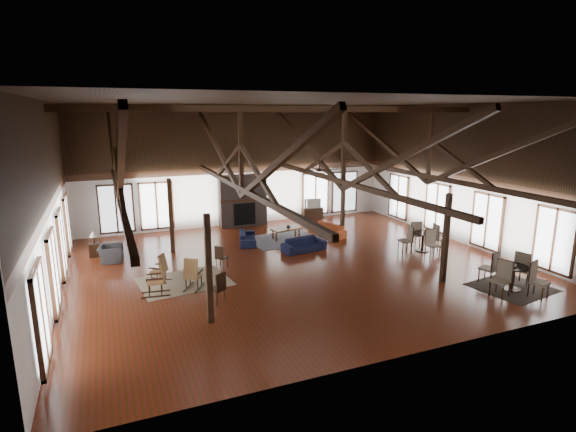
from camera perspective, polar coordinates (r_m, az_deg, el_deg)
name	(u,v)px	position (r m, az deg, el deg)	size (l,w,h in m)	color
floor	(294,265)	(17.09, 0.82, -6.22)	(16.00, 16.00, 0.00)	maroon
ceiling	(295,102)	(16.15, 0.89, 14.33)	(16.00, 14.00, 0.02)	black
wall_back	(240,166)	(22.89, -6.11, 6.33)	(16.00, 0.02, 6.00)	white
wall_front	(418,233)	(10.43, 16.20, -2.09)	(16.00, 0.02, 6.00)	white
wall_left	(48,203)	(15.15, -28.19, 1.47)	(0.02, 14.00, 6.00)	white
wall_right	(465,175)	(20.82, 21.61, 4.84)	(0.02, 14.00, 6.00)	white
roof_truss	(295,158)	(16.22, 0.86, 7.35)	(15.60, 14.07, 3.14)	#321D0D
post_grid	(295,226)	(16.65, 0.83, -1.26)	(8.16, 7.16, 3.05)	#321D0D
fireplace	(243,200)	(22.84, -5.78, 1.98)	(2.50, 0.69, 2.60)	brown
ceiling_fan	(320,169)	(15.56, 4.02, 5.98)	(1.60, 1.60, 0.75)	black
sofa_navy_front	(304,245)	(18.70, 2.03, -3.65)	(1.85, 0.72, 0.54)	#131734
sofa_navy_left	(248,238)	(19.88, -5.15, -2.74)	(0.68, 1.74, 0.51)	#151B39
sofa_orange	(327,230)	(21.08, 4.96, -1.77)	(0.73, 1.86, 0.54)	#AD4721
coffee_table	(286,229)	(20.38, -0.25, -1.72)	(1.44, 0.94, 0.51)	brown
vase	(288,226)	(20.33, 0.05, -1.31)	(0.19, 0.19, 0.19)	#B2B2B2
armchair	(111,253)	(18.72, -21.58, -4.44)	(0.83, 0.95, 0.62)	#2A2A2C
side_table_lamp	(94,247)	(19.55, -23.38, -3.61)	(0.41, 0.41, 1.05)	black
rocking_chair_a	(161,269)	(15.91, -15.88, -6.46)	(0.85, 0.77, 0.98)	#A2733D
rocking_chair_b	(192,275)	(14.98, -12.07, -7.29)	(0.81, 0.94, 1.07)	#A2733D
rocking_chair_c	(158,279)	(14.81, -16.14, -7.66)	(0.93, 0.58, 1.13)	#A2733D
side_chair_a	(220,255)	(16.71, -8.58, -4.96)	(0.53, 0.53, 0.88)	black
side_chair_b	(219,286)	(13.70, -8.80, -8.76)	(0.58, 0.58, 1.00)	black
cafe_table_near	(513,273)	(16.30, 26.66, -6.53)	(2.20, 2.20, 1.13)	black
cafe_table_far	(423,238)	(19.42, 16.76, -2.73)	(2.14, 2.14, 1.09)	black
cup_near	(515,265)	(16.15, 26.83, -5.61)	(0.12, 0.12, 0.09)	#B2B2B2
cup_far	(425,231)	(19.39, 16.98, -1.89)	(0.12, 0.12, 0.09)	#B2B2B2
tv_console	(312,213)	(24.51, 3.10, 0.38)	(1.13, 0.42, 0.56)	black
television	(312,203)	(24.39, 3.08, 1.63)	(0.92, 0.12, 0.53)	#B2B2B2
rug_tan	(184,281)	(15.86, -13.04, -8.11)	(2.91, 2.29, 0.01)	tan
rug_navy	(285,239)	(20.42, -0.35, -2.98)	(3.20, 2.40, 0.01)	#171B42
rug_dark	(512,287)	(16.68, 26.53, -8.12)	(2.27, 2.07, 0.01)	black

